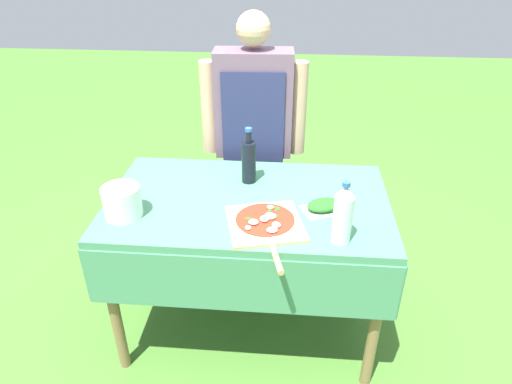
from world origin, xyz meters
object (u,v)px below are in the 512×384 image
(oil_bottle, at_px, (249,161))
(mixing_tub, at_px, (122,202))
(prep_table, at_px, (248,218))
(pizza_on_peel, at_px, (266,223))
(person_cook, at_px, (254,129))
(herb_container, at_px, (324,206))
(water_bottle, at_px, (343,214))

(oil_bottle, height_order, mixing_tub, oil_bottle)
(prep_table, height_order, pizza_on_peel, pizza_on_peel)
(mixing_tub, bearing_deg, prep_table, 18.52)
(person_cook, height_order, herb_container, person_cook)
(prep_table, distance_m, oil_bottle, 0.28)
(person_cook, relative_size, pizza_on_peel, 3.04)
(pizza_on_peel, distance_m, oil_bottle, 0.41)
(pizza_on_peel, xyz_separation_m, water_bottle, (0.30, -0.08, 0.11))
(herb_container, bearing_deg, mixing_tub, -172.72)
(herb_container, distance_m, mixing_tub, 0.88)
(herb_container, bearing_deg, water_bottle, -75.83)
(oil_bottle, bearing_deg, mixing_tub, -145.95)
(prep_table, xyz_separation_m, oil_bottle, (-0.01, 0.17, 0.22))
(water_bottle, relative_size, mixing_tub, 1.63)
(person_cook, relative_size, water_bottle, 5.67)
(person_cook, height_order, water_bottle, person_cook)
(person_cook, height_order, oil_bottle, person_cook)
(person_cook, bearing_deg, water_bottle, 113.37)
(oil_bottle, distance_m, mixing_tub, 0.62)
(oil_bottle, xyz_separation_m, mixing_tub, (-0.51, -0.35, -0.04))
(oil_bottle, bearing_deg, prep_table, -85.82)
(pizza_on_peel, relative_size, mixing_tub, 3.03)
(prep_table, bearing_deg, water_bottle, -35.61)
(pizza_on_peel, distance_m, herb_container, 0.29)
(pizza_on_peel, distance_m, mixing_tub, 0.62)
(prep_table, xyz_separation_m, mixing_tub, (-0.53, -0.18, 0.17))
(herb_container, height_order, mixing_tub, mixing_tub)
(prep_table, relative_size, oil_bottle, 4.66)
(herb_container, bearing_deg, prep_table, 169.26)
(prep_table, height_order, oil_bottle, oil_bottle)
(prep_table, xyz_separation_m, pizza_on_peel, (0.09, -0.21, 0.12))
(pizza_on_peel, height_order, water_bottle, water_bottle)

